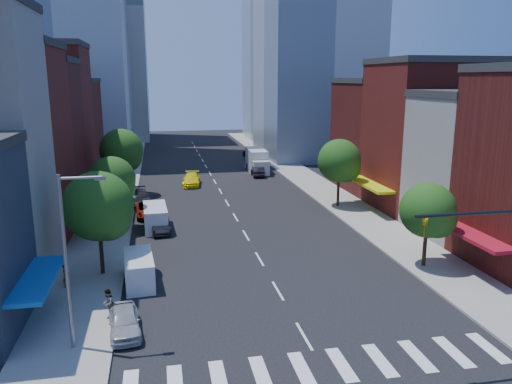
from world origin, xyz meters
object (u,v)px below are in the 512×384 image
(parked_car_second, at_px, (159,223))
(parked_car_front, at_px, (124,321))
(taxi, at_px, (191,180))
(parked_car_rear, at_px, (140,198))
(parked_car_third, at_px, (148,210))
(box_truck, at_px, (257,161))
(cargo_van_far, at_px, (155,218))
(pedestrian_far, at_px, (108,303))
(pedestrian_near, at_px, (66,276))
(cargo_van_near, at_px, (139,270))
(traffic_car_far, at_px, (250,153))
(traffic_car_oncoming, at_px, (258,171))

(parked_car_second, bearing_deg, parked_car_front, -103.03)
(parked_car_front, distance_m, taxi, 38.44)
(parked_car_front, relative_size, parked_car_rear, 0.75)
(parked_car_third, bearing_deg, box_truck, 51.26)
(cargo_van_far, relative_size, pedestrian_far, 3.07)
(box_truck, xyz_separation_m, pedestrian_near, (-20.63, -39.02, -0.65))
(cargo_van_near, height_order, traffic_car_far, cargo_van_near)
(parked_car_rear, distance_m, traffic_car_oncoming, 20.94)
(taxi, bearing_deg, traffic_car_oncoming, 31.64)
(parked_car_front, height_order, cargo_van_far, cargo_van_far)
(parked_car_second, relative_size, parked_car_rear, 0.84)
(cargo_van_far, height_order, box_truck, box_truck)
(parked_car_front, height_order, traffic_car_far, traffic_car_far)
(traffic_car_oncoming, bearing_deg, parked_car_second, 66.58)
(parked_car_third, bearing_deg, pedestrian_far, -98.36)
(cargo_van_near, xyz_separation_m, box_truck, (15.92, 39.12, 0.59))
(parked_car_third, bearing_deg, cargo_van_far, -83.73)
(cargo_van_far, height_order, traffic_car_oncoming, cargo_van_far)
(pedestrian_far, bearing_deg, taxi, -179.84)
(parked_car_second, height_order, cargo_van_near, cargo_van_near)
(traffic_car_far, bearing_deg, parked_car_rear, 59.43)
(parked_car_second, distance_m, traffic_car_oncoming, 27.78)
(cargo_van_near, height_order, pedestrian_near, cargo_van_near)
(cargo_van_near, height_order, traffic_car_oncoming, cargo_van_near)
(parked_car_rear, relative_size, pedestrian_near, 3.58)
(parked_car_second, distance_m, cargo_van_far, 0.90)
(taxi, xyz_separation_m, pedestrian_near, (-10.38, -31.16, 0.15))
(parked_car_front, relative_size, parked_car_third, 0.83)
(traffic_car_far, height_order, pedestrian_near, pedestrian_near)
(pedestrian_far, bearing_deg, parked_car_rear, -170.58)
(taxi, distance_m, traffic_car_oncoming, 10.70)
(parked_car_second, distance_m, pedestrian_near, 13.16)
(parked_car_front, xyz_separation_m, pedestrian_near, (-4.11, 6.77, 0.22))
(parked_car_front, height_order, pedestrian_far, pedestrian_far)
(parked_car_second, height_order, parked_car_third, parked_car_second)
(parked_car_front, xyz_separation_m, traffic_car_far, (18.00, 59.48, 0.13))
(parked_car_third, distance_m, taxi, 15.14)
(pedestrian_far, bearing_deg, box_truck, 169.82)
(parked_car_second, distance_m, pedestrian_far, 16.90)
(parked_car_third, xyz_separation_m, pedestrian_far, (-1.91, -21.97, 0.31))
(parked_car_second, height_order, taxi, taxi)
(taxi, relative_size, box_truck, 0.63)
(parked_car_second, distance_m, box_truck, 30.99)
(taxi, bearing_deg, parked_car_front, -92.62)
(parked_car_third, relative_size, pedestrian_far, 2.91)
(parked_car_second, height_order, parked_car_rear, parked_car_rear)
(parked_car_front, xyz_separation_m, cargo_van_near, (0.60, 6.67, 0.28))
(parked_car_third, height_order, cargo_van_near, cargo_van_near)
(traffic_car_oncoming, bearing_deg, parked_car_third, 57.87)
(parked_car_front, relative_size, traffic_car_far, 0.84)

